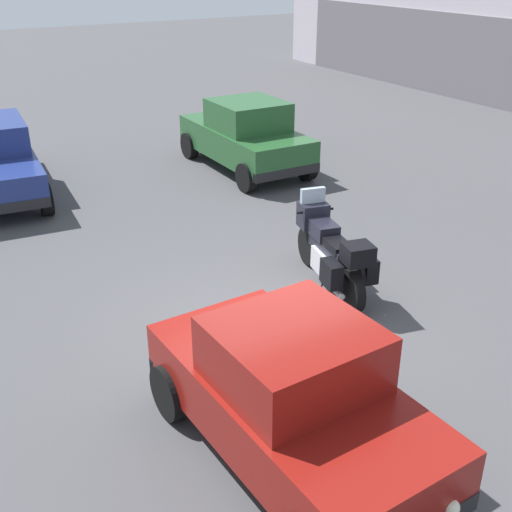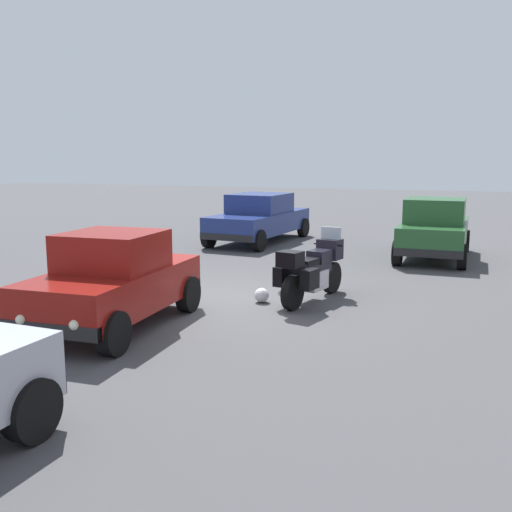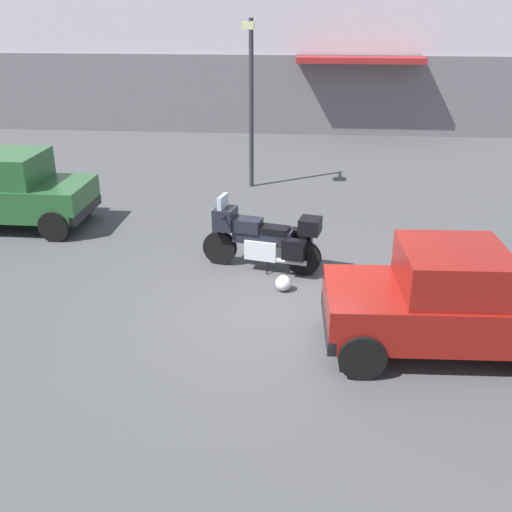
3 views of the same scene
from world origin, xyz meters
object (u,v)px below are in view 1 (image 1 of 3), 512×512
(helmet, at_px, (298,304))
(car_hatchback_near, at_px, (246,136))
(motorcycle, at_px, (331,250))
(car_compact_side, at_px, (292,396))

(helmet, bearing_deg, car_hatchback_near, 156.33)
(motorcycle, relative_size, helmet, 7.99)
(motorcycle, height_order, car_compact_side, car_compact_side)
(motorcycle, distance_m, car_hatchback_near, 6.10)
(helmet, xyz_separation_m, car_compact_side, (2.36, -1.70, 0.63))
(motorcycle, relative_size, car_compact_side, 0.63)
(motorcycle, bearing_deg, helmet, 128.10)
(helmet, bearing_deg, car_compact_side, -35.67)
(car_hatchback_near, distance_m, car_compact_side, 9.67)
(car_compact_side, bearing_deg, motorcycle, 134.96)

